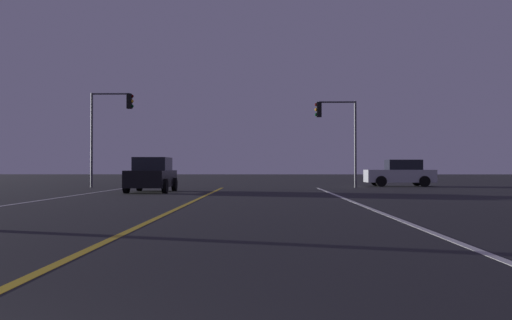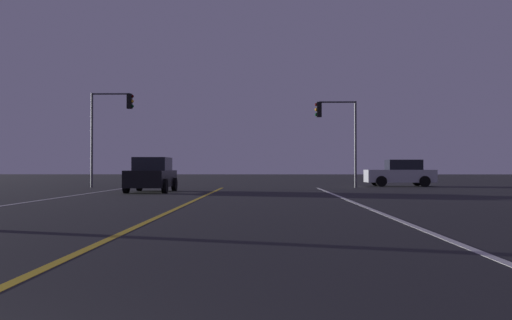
% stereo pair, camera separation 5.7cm
% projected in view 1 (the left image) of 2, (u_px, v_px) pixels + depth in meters
% --- Properties ---
extents(lane_edge_right, '(0.16, 37.63, 0.01)m').
position_uv_depth(lane_edge_right, '(385.00, 214.00, 14.38)').
color(lane_edge_right, silver).
rests_on(lane_edge_right, ground).
extents(lane_center_divider, '(0.16, 37.63, 0.01)m').
position_uv_depth(lane_center_divider, '(166.00, 214.00, 14.47)').
color(lane_center_divider, gold).
rests_on(lane_center_divider, ground).
extents(car_crossing_side, '(4.30, 2.02, 1.70)m').
position_uv_depth(car_crossing_side, '(400.00, 173.00, 35.99)').
color(car_crossing_side, black).
rests_on(car_crossing_side, ground).
extents(car_oncoming, '(2.02, 4.30, 1.70)m').
position_uv_depth(car_oncoming, '(152.00, 175.00, 27.48)').
color(car_oncoming, black).
rests_on(car_oncoming, ground).
extents(traffic_light_near_right, '(2.50, 0.36, 5.19)m').
position_uv_depth(traffic_light_near_right, '(336.00, 124.00, 33.72)').
color(traffic_light_near_right, '#4C4C51').
rests_on(traffic_light_near_right, ground).
extents(traffic_light_near_left, '(2.61, 0.36, 5.71)m').
position_uv_depth(traffic_light_near_left, '(111.00, 118.00, 33.96)').
color(traffic_light_near_left, '#4C4C51').
rests_on(traffic_light_near_left, ground).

